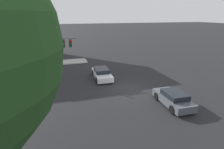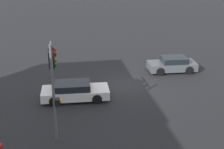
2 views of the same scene
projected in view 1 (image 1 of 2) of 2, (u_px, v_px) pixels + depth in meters
ground_plane at (129, 88)px, 18.78m from camera, size 300.00×300.00×0.00m
traffic_signal at (64, 49)px, 20.55m from camera, size 0.58×2.56×5.36m
crossing_car_0 at (102, 73)px, 21.65m from camera, size 4.69×2.17×1.24m
crossing_car_1 at (173, 99)px, 15.11m from camera, size 4.12×2.06×1.29m
parked_car_0 at (34, 65)px, 24.90m from camera, size 1.99×3.82×1.39m
fire_hydrant at (49, 70)px, 23.41m from camera, size 0.22×0.22×0.92m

